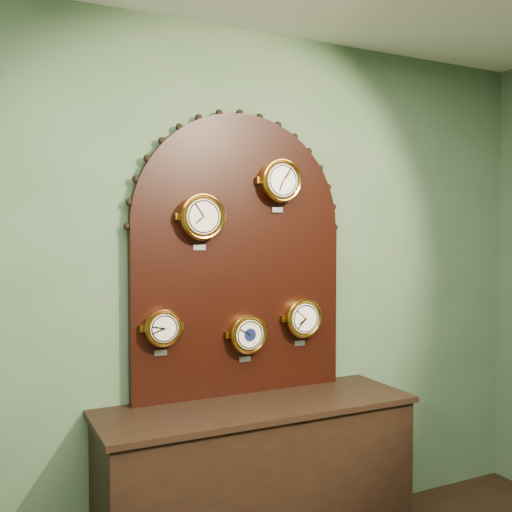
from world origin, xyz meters
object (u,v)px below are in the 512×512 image
arabic_clock (280,181)px  hygrometer (162,328)px  roman_clock (202,217)px  display_board (240,246)px  tide_clock (303,318)px  shop_counter (258,486)px  barometer (247,334)px

arabic_clock → hygrometer: arabic_clock is taller
roman_clock → hygrometer: size_ratio=1.20×
display_board → hygrometer: 0.61m
display_board → tide_clock: size_ratio=5.64×
shop_counter → display_board: display_board is taller
display_board → barometer: (0.01, -0.07, -0.47)m
arabic_clock → tide_clock: bearing=0.2°
hygrometer → barometer: (0.47, -0.00, -0.07)m
display_board → arabic_clock: size_ratio=5.29×
shop_counter → display_board: size_ratio=1.05×
barometer → tide_clock: tide_clock is taller
hygrometer → barometer: size_ratio=0.93×
tide_clock → barometer: bearing=180.0°
shop_counter → tide_clock: tide_clock is taller
arabic_clock → shop_counter: bearing=-144.0°
shop_counter → hygrometer: bearing=161.1°
barometer → display_board: bearing=102.2°
roman_clock → tide_clock: size_ratio=1.07×
hygrometer → barometer: hygrometer is taller
tide_clock → display_board: bearing=169.4°
roman_clock → barometer: size_ratio=1.12×
arabic_clock → display_board: bearing=162.4°
hygrometer → tide_clock: (0.81, -0.00, -0.00)m
display_board → hygrometer: (-0.45, -0.07, -0.40)m
roman_clock → display_board: bearing=15.4°
hygrometer → tide_clock: size_ratio=0.89×
shop_counter → display_board: 1.25m
display_board → arabic_clock: (0.21, -0.07, 0.35)m
display_board → roman_clock: display_board is taller
roman_clock → hygrometer: roman_clock is taller
shop_counter → display_board: bearing=90.0°
shop_counter → hygrometer: hygrometer is taller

